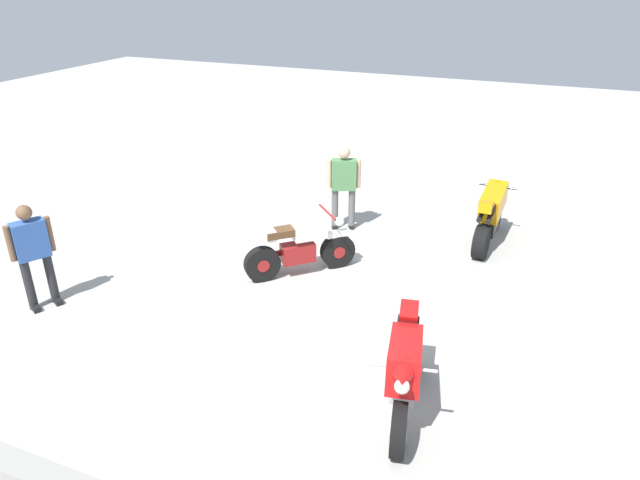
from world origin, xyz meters
The scene contains 6 objects.
ground_plane centered at (0.00, 0.00, 0.00)m, with size 40.00×40.00×0.00m, color #ADAAA3.
motorcycle_cream_vintage centered at (0.43, -0.44, 0.49)m, with size 1.52×1.46×1.07m.
motorcycle_red_sportbike centered at (-2.05, 2.17, 0.59)m, with size 0.75×1.95×1.14m.
motorcycle_orange_sportbike centered at (-2.35, -2.89, 0.59)m, with size 0.70×1.96×1.14m.
person_in_green_shirt centered at (0.40, -2.45, 0.96)m, with size 0.64×0.45×1.68m.
person_in_blue_shirt centered at (3.66, 1.99, 0.94)m, with size 0.47×0.61×1.66m.
Camera 1 is at (-3.21, 7.48, 4.78)m, focal length 32.63 mm.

